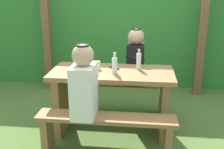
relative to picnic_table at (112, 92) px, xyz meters
The scene contains 14 objects.
ground_plane 0.52m from the picnic_table, ahead, with size 12.00×12.00×0.00m, color #4F6E31.
hedge_backdrop 2.16m from the picnic_table, 90.00° to the left, with size 6.40×1.03×1.76m, color #307C30.
pergola_post_left 1.90m from the picnic_table, 132.00° to the left, with size 0.12×0.12×1.96m, color brown.
pergola_post_right 1.90m from the picnic_table, 48.00° to the left, with size 0.12×0.12×1.96m, color brown.
picnic_table is the anchor object (origin of this frame).
bench_near 0.56m from the picnic_table, 90.00° to the right, with size 1.40×0.24×0.47m.
bench_far 0.56m from the picnic_table, 90.00° to the left, with size 1.40×0.24×0.47m.
person_white_shirt 0.63m from the picnic_table, 112.22° to the right, with size 0.25×0.35×0.72m.
person_black_coat 0.64m from the picnic_table, 64.52° to the left, with size 0.25×0.35×0.72m.
drinking_glass 0.35m from the picnic_table, 162.74° to the left, with size 0.07×0.07×0.09m, color silver.
bottle_left 0.36m from the picnic_table, 64.73° to the right, with size 0.06×0.06×0.24m.
bottle_right 0.47m from the picnic_table, 20.30° to the left, with size 0.06×0.06×0.24m.
bottle_center 0.44m from the picnic_table, behind, with size 0.06×0.06×0.24m.
cell_phone 0.28m from the picnic_table, 81.97° to the left, with size 0.07×0.14×0.01m, color black.
Camera 1 is at (0.34, -2.96, 1.70)m, focal length 43.89 mm.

